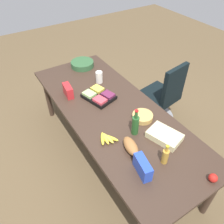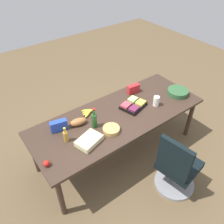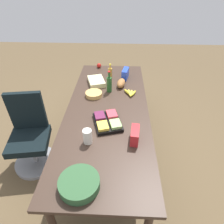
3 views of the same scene
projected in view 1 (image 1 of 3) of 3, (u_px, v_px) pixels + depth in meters
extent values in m
plane|color=brown|center=(113.00, 153.00, 3.10)|extent=(10.00, 10.00, 0.00)
cube|color=#3B2A20|center=(113.00, 112.00, 2.60)|extent=(2.59, 1.01, 0.04)
cylinder|color=#3B2A20|center=(48.00, 97.00, 3.46)|extent=(0.07, 0.07, 0.74)
cylinder|color=#3B2A20|center=(95.00, 81.00, 3.79)|extent=(0.07, 0.07, 0.74)
cylinder|color=#3B2A20|center=(212.00, 193.00, 2.26)|extent=(0.07, 0.07, 0.74)
cylinder|color=gray|center=(155.00, 116.00, 3.64)|extent=(0.56, 0.56, 0.05)
cylinder|color=gray|center=(157.00, 105.00, 3.50)|extent=(0.06, 0.06, 0.39)
cube|color=black|center=(159.00, 95.00, 3.37)|extent=(0.55, 0.55, 0.09)
cube|color=black|center=(174.00, 85.00, 3.04)|extent=(0.13, 0.44, 0.53)
cube|color=black|center=(99.00, 97.00, 2.75)|extent=(0.42, 0.37, 0.04)
cube|color=#A5D67C|center=(89.00, 94.00, 2.73)|extent=(0.17, 0.15, 0.03)
cube|color=#DA424E|center=(100.00, 100.00, 2.64)|extent=(0.17, 0.15, 0.03)
cube|color=yellow|center=(97.00, 89.00, 2.81)|extent=(0.17, 0.15, 0.03)
cube|color=#672446|center=(108.00, 95.00, 2.72)|extent=(0.17, 0.15, 0.03)
cylinder|color=#305A34|center=(82.00, 64.00, 3.31)|extent=(0.40, 0.40, 0.08)
ellipsoid|color=#A26A38|center=(131.00, 146.00, 2.12)|extent=(0.26, 0.15, 0.10)
cube|color=beige|center=(164.00, 136.00, 2.24)|extent=(0.37, 0.30, 0.07)
sphere|color=red|center=(213.00, 178.00, 1.88)|extent=(0.09, 0.09, 0.08)
cylinder|color=#BD8C32|center=(165.00, 157.00, 2.00)|extent=(0.07, 0.07, 0.15)
cylinder|color=#BD8C32|center=(167.00, 149.00, 1.93)|extent=(0.03, 0.03, 0.06)
cylinder|color=gold|center=(168.00, 146.00, 1.91)|extent=(0.03, 0.03, 0.01)
cylinder|color=white|center=(99.00, 77.00, 2.97)|extent=(0.10, 0.10, 0.16)
cylinder|color=#235324|center=(135.00, 126.00, 2.25)|extent=(0.07, 0.07, 0.21)
cylinder|color=#235324|center=(136.00, 115.00, 2.15)|extent=(0.03, 0.03, 0.08)
cylinder|color=red|center=(136.00, 111.00, 2.12)|extent=(0.04, 0.04, 0.01)
cylinder|color=tan|center=(143.00, 117.00, 2.47)|extent=(0.25, 0.25, 0.06)
cube|color=red|center=(68.00, 91.00, 2.76)|extent=(0.21, 0.10, 0.14)
ellipsoid|color=yellow|center=(103.00, 139.00, 2.23)|extent=(0.17, 0.11, 0.04)
ellipsoid|color=yellow|center=(105.00, 138.00, 2.23)|extent=(0.17, 0.06, 0.04)
ellipsoid|color=yellow|center=(108.00, 138.00, 2.23)|extent=(0.17, 0.06, 0.04)
ellipsoid|color=yellow|center=(111.00, 138.00, 2.23)|extent=(0.16, 0.12, 0.04)
cube|color=blue|center=(143.00, 167.00, 1.92)|extent=(0.23, 0.12, 0.15)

